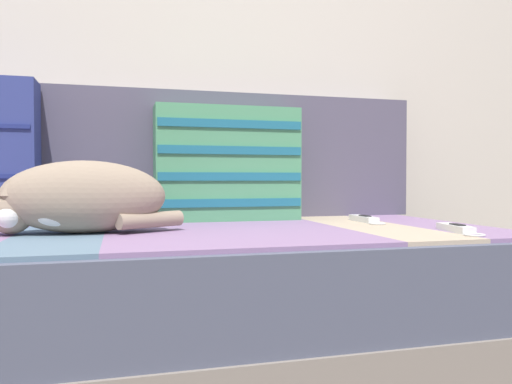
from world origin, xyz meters
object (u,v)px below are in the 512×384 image
(game_remote_far, at_px, (457,229))
(game_remote_near, at_px, (364,219))
(couch, at_px, (147,307))
(sleeping_cat, at_px, (78,199))
(throw_pillow_striped, at_px, (227,164))

(game_remote_far, bearing_deg, game_remote_near, 103.33)
(couch, relative_size, game_remote_near, 10.08)
(game_remote_near, bearing_deg, sleeping_cat, -172.05)
(throw_pillow_striped, bearing_deg, sleeping_cat, -145.92)
(sleeping_cat, bearing_deg, couch, 17.92)
(sleeping_cat, height_order, game_remote_far, sleeping_cat)
(game_remote_far, bearing_deg, couch, 159.91)
(couch, bearing_deg, game_remote_far, -20.09)
(throw_pillow_striped, distance_m, sleeping_cat, 0.54)
(sleeping_cat, relative_size, game_remote_far, 2.43)
(game_remote_far, bearing_deg, sleeping_cat, 166.45)
(game_remote_near, bearing_deg, game_remote_far, -76.67)
(couch, relative_size, throw_pillow_striped, 4.28)
(couch, bearing_deg, game_remote_near, 5.39)
(couch, bearing_deg, throw_pillow_striped, 41.75)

